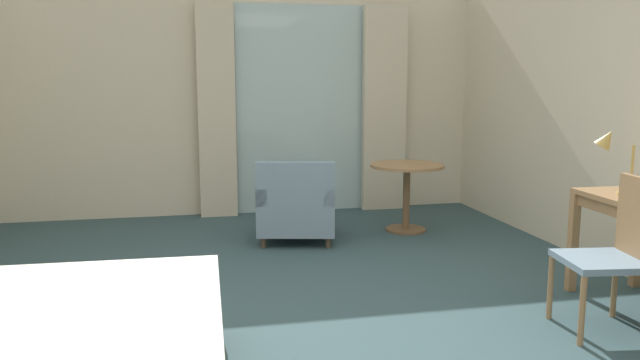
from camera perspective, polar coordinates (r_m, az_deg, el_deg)
The scene contains 9 objects.
ground at distance 3.87m, azimuth -1.94°, elevation -14.78°, with size 6.06×7.87×0.10m, color #334C51.
wall_back at distance 7.19m, azimuth -7.29°, elevation 7.65°, with size 5.66×0.12×2.69m, color beige.
balcony_glass_door at distance 7.21m, azimuth -1.72°, elevation 6.44°, with size 1.50×0.02×2.36m, color silver.
curtain_panel_left at distance 7.00m, azimuth -9.44°, elevation 6.25°, with size 0.41×0.10×2.36m, color beige.
curtain_panel_right at distance 7.35m, azimuth 5.91°, elevation 6.46°, with size 0.51×0.10×2.36m, color beige.
desk_chair at distance 4.18m, azimuth 25.58°, elevation -5.61°, with size 0.53×0.51×0.95m.
desk_lamp at distance 4.63m, azimuth 25.26°, elevation 2.35°, with size 0.30×0.26×0.46m.
armchair_by_window at distance 5.90m, azimuth -2.13°, elevation -2.52°, with size 0.85×0.86×0.79m.
round_cafe_table at distance 6.34m, azimuth 7.95°, elevation -0.10°, with size 0.74×0.74×0.68m.
Camera 1 is at (-0.62, -3.49, 1.52)m, focal length 34.93 mm.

